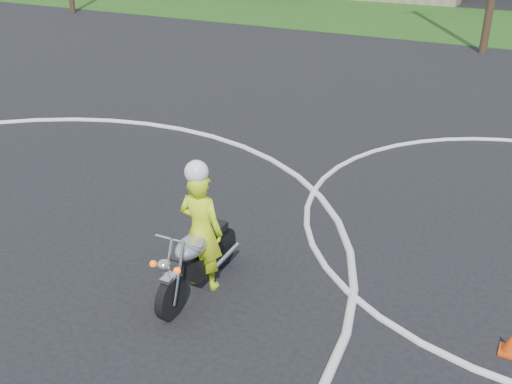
% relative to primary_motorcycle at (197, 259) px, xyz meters
% --- Properties ---
extents(grass_strip, '(120.00, 10.00, 0.02)m').
position_rel_primary_motorcycle_xyz_m(grass_strip, '(-3.84, 23.12, -0.48)').
color(grass_strip, '#1E4714').
rests_on(grass_strip, ground).
extents(course_markings, '(19.05, 19.05, 0.12)m').
position_rel_primary_motorcycle_xyz_m(course_markings, '(-1.67, 0.47, -0.48)').
color(course_markings, silver).
rests_on(course_markings, ground).
extents(primary_motorcycle, '(0.67, 1.91, 1.00)m').
position_rel_primary_motorcycle_xyz_m(primary_motorcycle, '(0.00, 0.00, 0.00)').
color(primary_motorcycle, black).
rests_on(primary_motorcycle, ground).
extents(rider_primary_grp, '(0.63, 0.43, 1.86)m').
position_rel_primary_motorcycle_xyz_m(rider_primary_grp, '(-0.00, 0.13, 0.41)').
color(rider_primary_grp, '#E1FF1A').
rests_on(rider_primary_grp, ground).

